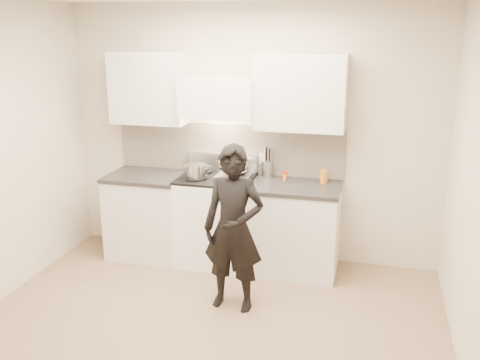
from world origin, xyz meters
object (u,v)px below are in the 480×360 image
at_px(stove, 216,219).
at_px(utensil_crock, 267,168).
at_px(counter_right, 294,228).
at_px(person, 234,229).
at_px(wok, 234,166).

distance_m(stove, utensil_crock, 0.77).
height_order(stove, counter_right, stove).
bearing_deg(utensil_crock, person, -92.90).
relative_size(counter_right, utensil_crock, 2.96).
bearing_deg(counter_right, wok, 171.41).
height_order(utensil_crock, person, person).
distance_m(counter_right, utensil_crock, 0.70).
bearing_deg(counter_right, person, -113.93).
relative_size(stove, counter_right, 1.04).
distance_m(stove, person, 1.03).
relative_size(utensil_crock, person, 0.21).
bearing_deg(person, stove, 119.38).
xyz_separation_m(stove, counter_right, (0.83, 0.00, -0.01)).
relative_size(counter_right, wok, 2.31).
height_order(stove, person, person).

